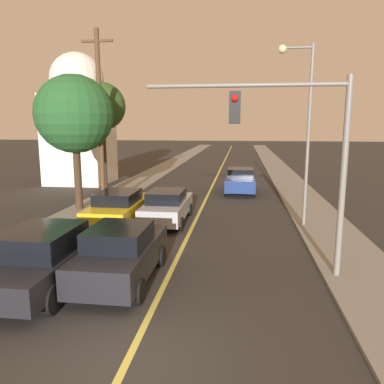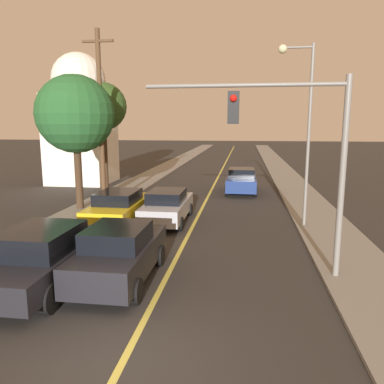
{
  "view_description": "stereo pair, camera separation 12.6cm",
  "coord_description": "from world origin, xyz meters",
  "views": [
    {
      "loc": [
        2.07,
        -6.17,
        4.45
      ],
      "look_at": [
        0.0,
        9.52,
        1.6
      ],
      "focal_mm": 35.0,
      "sensor_mm": 36.0,
      "label": 1
    },
    {
      "loc": [
        2.2,
        -6.16,
        4.45
      ],
      "look_at": [
        0.0,
        9.52,
        1.6
      ],
      "focal_mm": 35.0,
      "sensor_mm": 36.0,
      "label": 2
    }
  ],
  "objects": [
    {
      "name": "car_near_lane_second",
      "position": [
        -1.27,
        10.36,
        0.77
      ],
      "size": [
        1.88,
        4.54,
        1.51
      ],
      "color": "#A5A8B2",
      "rests_on": "ground"
    },
    {
      "name": "traffic_signal_mast",
      "position": [
        3.52,
        4.66,
        4.04
      ],
      "size": [
        5.66,
        0.42,
        5.66
      ],
      "color": "slate",
      "rests_on": "ground"
    },
    {
      "name": "car_outer_lane_second",
      "position": [
        -3.25,
        9.5,
        0.82
      ],
      "size": [
        1.98,
        4.78,
        1.58
      ],
      "color": "gold",
      "rests_on": "ground"
    },
    {
      "name": "utility_pole_left",
      "position": [
        -5.12,
        12.46,
        4.79
      ],
      "size": [
        1.6,
        0.24,
        9.0
      ],
      "color": "#513823",
      "rests_on": "ground"
    },
    {
      "name": "road_surface",
      "position": [
        0.0,
        36.0,
        0.01
      ],
      "size": [
        9.04,
        80.0,
        0.01
      ],
      "color": "#2D2B28",
      "rests_on": "ground"
    },
    {
      "name": "domed_building_left",
      "position": [
        -10.2,
        21.29,
        4.78
      ],
      "size": [
        4.35,
        4.35,
        9.72
      ],
      "color": "silver",
      "rests_on": "ground"
    },
    {
      "name": "ground_plane",
      "position": [
        0.0,
        0.0,
        0.0
      ],
      "size": [
        200.0,
        200.0,
        0.0
      ],
      "primitive_type": "plane",
      "color": "#2D2B28"
    },
    {
      "name": "tree_left_far",
      "position": [
        -6.2,
        15.61,
        5.45
      ],
      "size": [
        2.81,
        2.81,
        6.81
      ],
      "color": "#3D2B1C",
      "rests_on": "ground"
    },
    {
      "name": "car_outer_lane_front",
      "position": [
        -3.25,
        3.12,
        0.86
      ],
      "size": [
        2.08,
        5.08,
        1.68
      ],
      "color": "black",
      "rests_on": "ground"
    },
    {
      "name": "sidewalk_left",
      "position": [
        -5.77,
        36.0,
        0.06
      ],
      "size": [
        2.5,
        80.0,
        0.12
      ],
      "color": "gray",
      "rests_on": "ground"
    },
    {
      "name": "tree_left_near",
      "position": [
        -6.32,
        12.1,
        4.96
      ],
      "size": [
        3.93,
        3.93,
        6.83
      ],
      "color": "#3D2B1C",
      "rests_on": "ground"
    },
    {
      "name": "car_near_lane_front",
      "position": [
        -1.27,
        3.65,
        0.84
      ],
      "size": [
        1.92,
        4.25,
        1.66
      ],
      "color": "black",
      "rests_on": "ground"
    },
    {
      "name": "sidewalk_right",
      "position": [
        5.77,
        36.0,
        0.06
      ],
      "size": [
        2.5,
        80.0,
        0.12
      ],
      "color": "gray",
      "rests_on": "ground"
    },
    {
      "name": "car_far_oncoming",
      "position": [
        2.03,
        18.48,
        0.81
      ],
      "size": [
        2.01,
        4.3,
        1.61
      ],
      "rotation": [
        0.0,
        0.0,
        3.14
      ],
      "color": "navy",
      "rests_on": "ground"
    },
    {
      "name": "streetlamp_right",
      "position": [
        4.56,
        10.35,
        4.91
      ],
      "size": [
        1.47,
        0.36,
        7.6
      ],
      "color": "slate",
      "rests_on": "ground"
    }
  ]
}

